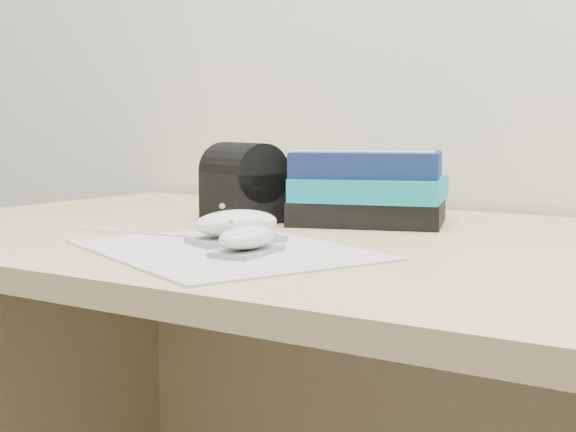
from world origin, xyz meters
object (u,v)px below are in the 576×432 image
Objects in this scene: mouse_front at (247,240)px; pouch at (243,183)px; desk at (425,403)px; mouse_rear at (236,226)px; book_stack at (369,188)px.

pouch is at bearing 126.40° from mouse_front.
mouse_rear reaches higher than desk.
mouse_front reaches higher than desk.
pouch reaches higher than book_stack.
desk is at bearing -33.47° from book_stack.
desk is 0.39m from mouse_front.
pouch is at bearing 123.77° from mouse_rear.
pouch is (-0.32, 0.01, 0.29)m from desk.
desk is at bearing 49.89° from mouse_rear.
book_stack is (-0.03, 0.36, 0.03)m from mouse_front.
mouse_front is at bearing -53.60° from pouch.
desk is 12.27× the size of mouse_rear.
mouse_front is at bearing -85.79° from book_stack.
book_stack is at bearing 23.25° from pouch.
desk is 0.33m from book_stack.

